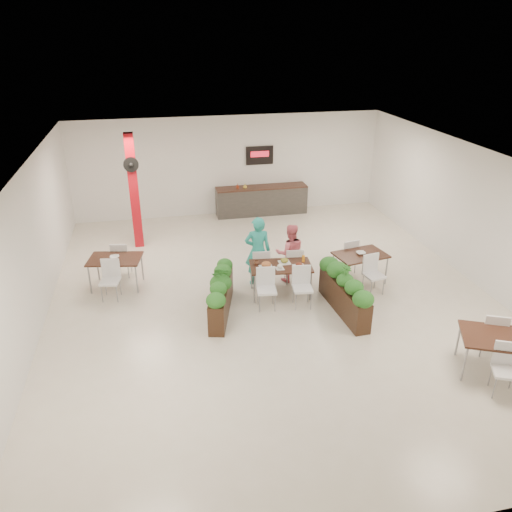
# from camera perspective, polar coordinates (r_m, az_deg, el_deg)

# --- Properties ---
(ground) EXTENTS (12.00, 12.00, 0.00)m
(ground) POSITION_cam_1_polar(r_m,az_deg,el_deg) (11.56, 1.96, -4.90)
(ground) COLOR beige
(ground) RESTS_ON ground
(room_shell) EXTENTS (10.10, 12.10, 3.22)m
(room_shell) POSITION_cam_1_polar(r_m,az_deg,el_deg) (10.71, 2.11, 4.47)
(room_shell) COLOR white
(room_shell) RESTS_ON ground
(red_column) EXTENTS (0.40, 0.41, 3.20)m
(red_column) POSITION_cam_1_polar(r_m,az_deg,el_deg) (14.13, -13.77, 7.30)
(red_column) COLOR #AD0B16
(red_column) RESTS_ON ground
(service_counter) EXTENTS (3.00, 0.64, 2.20)m
(service_counter) POSITION_cam_1_polar(r_m,az_deg,el_deg) (16.62, 0.62, 6.46)
(service_counter) COLOR #312F2C
(service_counter) RESTS_ON ground
(main_table) EXTENTS (1.48, 1.75, 0.92)m
(main_table) POSITION_cam_1_polar(r_m,az_deg,el_deg) (11.46, 2.80, -1.59)
(main_table) COLOR black
(main_table) RESTS_ON ground
(diner_man) EXTENTS (0.67, 0.48, 1.72)m
(diner_man) POSITION_cam_1_polar(r_m,az_deg,el_deg) (11.85, 0.20, 0.57)
(diner_man) COLOR teal
(diner_man) RESTS_ON ground
(diner_woman) EXTENTS (0.77, 0.63, 1.47)m
(diner_woman) POSITION_cam_1_polar(r_m,az_deg,el_deg) (12.09, 3.90, 0.35)
(diner_woman) COLOR #F96F80
(diner_woman) RESTS_ON ground
(planter_left) EXTENTS (0.83, 2.04, 1.10)m
(planter_left) POSITION_cam_1_polar(r_m,az_deg,el_deg) (10.82, -4.02, -3.99)
(planter_left) COLOR black
(planter_left) RESTS_ON ground
(planter_right) EXTENTS (0.50, 2.11, 1.10)m
(planter_right) POSITION_cam_1_polar(r_m,az_deg,el_deg) (11.00, 10.06, -3.91)
(planter_right) COLOR black
(planter_right) RESTS_ON ground
(side_table_a) EXTENTS (1.34, 1.67, 0.92)m
(side_table_a) POSITION_cam_1_polar(r_m,az_deg,el_deg) (12.26, -15.78, -0.75)
(side_table_a) COLOR black
(side_table_a) RESTS_ON ground
(side_table_b) EXTENTS (1.33, 1.67, 0.92)m
(side_table_b) POSITION_cam_1_polar(r_m,az_deg,el_deg) (12.27, 11.84, -0.29)
(side_table_b) COLOR black
(side_table_b) RESTS_ON ground
(side_table_c) EXTENTS (1.60, 1.65, 0.92)m
(side_table_c) POSITION_cam_1_polar(r_m,az_deg,el_deg) (9.94, 26.16, -8.86)
(side_table_c) COLOR black
(side_table_c) RESTS_ON ground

